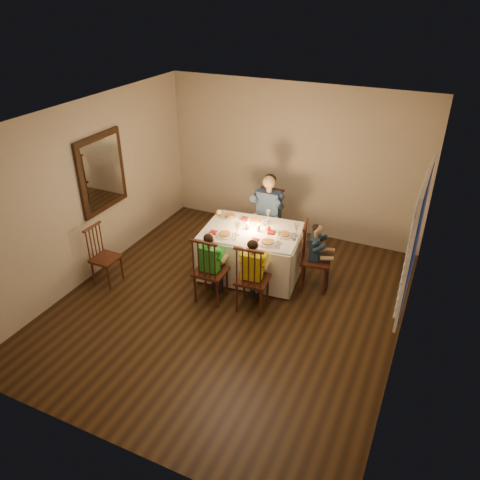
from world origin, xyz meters
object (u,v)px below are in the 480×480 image
at_px(chair_extra, 110,281).
at_px(child_teal, 313,286).
at_px(adult, 267,248).
at_px(child_green, 212,298).
at_px(serving_bowl, 230,217).
at_px(chair_end, 313,286).
at_px(chair_adult, 267,248).
at_px(chair_near_right, 252,306).
at_px(dining_table, 252,243).
at_px(chair_near_left, 212,298).
at_px(child_yellow, 252,306).

bearing_deg(chair_extra, child_teal, -66.89).
height_order(adult, child_green, adult).
bearing_deg(adult, serving_bowl, -123.52).
xyz_separation_m(chair_end, child_green, (-1.23, -0.90, 0.00)).
height_order(chair_end, serving_bowl, serving_bowl).
distance_m(chair_end, child_teal, 0.00).
height_order(child_teal, serving_bowl, serving_bowl).
xyz_separation_m(chair_adult, chair_near_right, (0.42, -1.60, 0.00)).
bearing_deg(dining_table, chair_adult, 89.05).
relative_size(chair_near_left, chair_end, 1.00).
relative_size(dining_table, adult, 1.19).
xyz_separation_m(dining_table, chair_extra, (-1.86, -1.11, -0.54)).
relative_size(chair_end, child_yellow, 0.96).
height_order(chair_adult, chair_near_right, same).
bearing_deg(chair_near_right, child_teal, -132.49).
relative_size(chair_end, chair_extra, 1.13).
height_order(chair_near_left, serving_bowl, serving_bowl).
xyz_separation_m(child_green, child_teal, (1.23, 0.90, 0.00)).
height_order(chair_end, child_yellow, child_yellow).
bearing_deg(child_green, chair_near_left, 180.00).
relative_size(dining_table, chair_near_right, 1.51).
bearing_deg(chair_adult, chair_near_right, -77.13).
bearing_deg(chair_near_right, dining_table, -71.74).
xyz_separation_m(chair_near_left, child_teal, (1.23, 0.90, 0.00)).
relative_size(adult, serving_bowl, 6.71).
distance_m(dining_table, chair_adult, 0.99).
bearing_deg(adult, chair_end, -37.77).
bearing_deg(child_teal, chair_near_right, 132.58).
relative_size(dining_table, chair_end, 1.51).
bearing_deg(serving_bowl, chair_near_left, -79.13).
distance_m(chair_near_right, child_green, 0.61).
distance_m(chair_adult, child_green, 1.67).
relative_size(chair_adult, child_green, 0.97).
bearing_deg(serving_bowl, adult, 58.33).
xyz_separation_m(chair_adult, serving_bowl, (-0.38, -0.62, 0.78)).
relative_size(chair_adult, child_yellow, 0.96).
relative_size(adult, child_teal, 1.28).
height_order(chair_near_left, chair_extra, chair_near_left).
bearing_deg(chair_adult, chair_end, -37.77).
distance_m(chair_adult, chair_end, 1.29).
bearing_deg(chair_extra, chair_adult, -42.18).
bearing_deg(serving_bowl, chair_near_right, -50.48).
bearing_deg(chair_near_left, chair_adult, -98.03).
distance_m(chair_near_right, chair_extra, 2.23).
distance_m(dining_table, child_green, 1.03).
distance_m(dining_table, child_teal, 1.11).
bearing_deg(chair_extra, child_yellow, -80.78).
xyz_separation_m(dining_table, chair_near_left, (-0.26, -0.84, -0.54)).
xyz_separation_m(dining_table, child_green, (-0.26, -0.84, -0.54)).
height_order(dining_table, chair_adult, dining_table).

